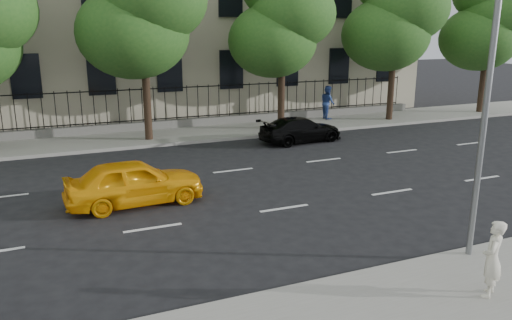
{
  "coord_description": "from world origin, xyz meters",
  "views": [
    {
      "loc": [
        -6.32,
        -10.32,
        5.3
      ],
      "look_at": [
        -0.72,
        3.0,
        1.47
      ],
      "focal_mm": 35.0,
      "sensor_mm": 36.0,
      "label": 1
    }
  ],
  "objects_px": {
    "street_light": "(475,35)",
    "black_sedan": "(301,130)",
    "yellow_taxi": "(134,182)",
    "woman_near": "(492,259)"
  },
  "relations": [
    {
      "from": "yellow_taxi",
      "to": "black_sedan",
      "type": "distance_m",
      "value": 10.56
    },
    {
      "from": "street_light",
      "to": "black_sedan",
      "type": "distance_m",
      "value": 13.22
    },
    {
      "from": "street_light",
      "to": "black_sedan",
      "type": "xyz_separation_m",
      "value": [
        2.23,
        12.21,
        -4.55
      ]
    },
    {
      "from": "street_light",
      "to": "yellow_taxi",
      "type": "xyz_separation_m",
      "value": [
        -6.6,
        6.41,
        -4.43
      ]
    },
    {
      "from": "yellow_taxi",
      "to": "woman_near",
      "type": "bearing_deg",
      "value": -150.31
    },
    {
      "from": "black_sedan",
      "to": "street_light",
      "type": "bearing_deg",
      "value": 163.94
    },
    {
      "from": "street_light",
      "to": "woman_near",
      "type": "relative_size",
      "value": 5.11
    },
    {
      "from": "yellow_taxi",
      "to": "street_light",
      "type": "bearing_deg",
      "value": -137.32
    },
    {
      "from": "black_sedan",
      "to": "yellow_taxi",
      "type": "bearing_deg",
      "value": 117.58
    },
    {
      "from": "street_light",
      "to": "yellow_taxi",
      "type": "height_order",
      "value": "street_light"
    }
  ]
}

